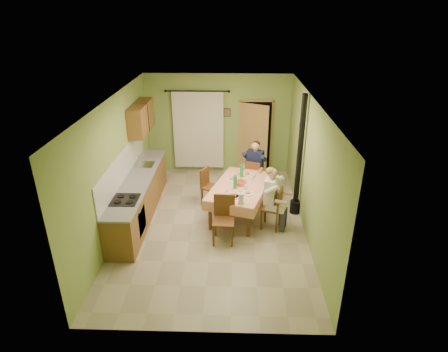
{
  "coord_description": "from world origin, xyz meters",
  "views": [
    {
      "loc": [
        0.47,
        -7.09,
        4.47
      ],
      "look_at": [
        0.25,
        0.1,
        1.15
      ],
      "focal_mm": 30.0,
      "sensor_mm": 36.0,
      "label": 1
    }
  ],
  "objects_px": {
    "chair_right": "(271,216)",
    "chair_left": "(211,194)",
    "man_far": "(255,162)",
    "man_right": "(272,191)",
    "dining_table": "(240,200)",
    "stove_flue": "(298,173)",
    "chair_near": "(224,229)",
    "chair_far": "(254,184)"
  },
  "relations": [
    {
      "from": "man_far",
      "to": "man_right",
      "type": "xyz_separation_m",
      "value": [
        0.3,
        -1.58,
        0.0
      ]
    },
    {
      "from": "dining_table",
      "to": "chair_near",
      "type": "height_order",
      "value": "chair_near"
    },
    {
      "from": "chair_right",
      "to": "man_far",
      "type": "xyz_separation_m",
      "value": [
        -0.31,
        1.59,
        0.59
      ]
    },
    {
      "from": "man_right",
      "to": "chair_far",
      "type": "bearing_deg",
      "value": 29.26
    },
    {
      "from": "man_far",
      "to": "man_right",
      "type": "bearing_deg",
      "value": -58.93
    },
    {
      "from": "chair_far",
      "to": "chair_near",
      "type": "distance_m",
      "value": 2.24
    },
    {
      "from": "man_far",
      "to": "stove_flue",
      "type": "relative_size",
      "value": 0.5
    },
    {
      "from": "man_right",
      "to": "stove_flue",
      "type": "height_order",
      "value": "stove_flue"
    },
    {
      "from": "man_far",
      "to": "chair_left",
      "type": "bearing_deg",
      "value": -130.02
    },
    {
      "from": "chair_far",
      "to": "chair_right",
      "type": "distance_m",
      "value": 1.61
    },
    {
      "from": "chair_near",
      "to": "chair_left",
      "type": "relative_size",
      "value": 1.06
    },
    {
      "from": "chair_near",
      "to": "man_right",
      "type": "xyz_separation_m",
      "value": [
        1.01,
        0.55,
        0.59
      ]
    },
    {
      "from": "chair_far",
      "to": "stove_flue",
      "type": "bearing_deg",
      "value": -24.04
    },
    {
      "from": "chair_near",
      "to": "stove_flue",
      "type": "relative_size",
      "value": 0.35
    },
    {
      "from": "chair_near",
      "to": "chair_right",
      "type": "xyz_separation_m",
      "value": [
        1.02,
        0.55,
        -0.0
      ]
    },
    {
      "from": "man_right",
      "to": "stove_flue",
      "type": "relative_size",
      "value": 0.5
    },
    {
      "from": "chair_right",
      "to": "chair_left",
      "type": "height_order",
      "value": "chair_right"
    },
    {
      "from": "dining_table",
      "to": "stove_flue",
      "type": "bearing_deg",
      "value": 23.37
    },
    {
      "from": "chair_far",
      "to": "man_far",
      "type": "relative_size",
      "value": 0.68
    },
    {
      "from": "chair_left",
      "to": "man_far",
      "type": "relative_size",
      "value": 0.68
    },
    {
      "from": "chair_left",
      "to": "man_right",
      "type": "distance_m",
      "value": 1.78
    },
    {
      "from": "dining_table",
      "to": "man_far",
      "type": "distance_m",
      "value": 1.24
    },
    {
      "from": "dining_table",
      "to": "man_far",
      "type": "bearing_deg",
      "value": 87.89
    },
    {
      "from": "chair_near",
      "to": "dining_table",
      "type": "bearing_deg",
      "value": -104.28
    },
    {
      "from": "chair_far",
      "to": "chair_left",
      "type": "distance_m",
      "value": 1.22
    },
    {
      "from": "dining_table",
      "to": "stove_flue",
      "type": "distance_m",
      "value": 1.46
    },
    {
      "from": "man_right",
      "to": "chair_right",
      "type": "bearing_deg",
      "value": -90.0
    },
    {
      "from": "chair_left",
      "to": "man_right",
      "type": "bearing_deg",
      "value": 80.49
    },
    {
      "from": "chair_right",
      "to": "man_right",
      "type": "height_order",
      "value": "man_right"
    },
    {
      "from": "chair_right",
      "to": "chair_left",
      "type": "distance_m",
      "value": 1.69
    },
    {
      "from": "chair_right",
      "to": "man_far",
      "type": "distance_m",
      "value": 1.72
    },
    {
      "from": "chair_near",
      "to": "man_far",
      "type": "distance_m",
      "value": 2.33
    },
    {
      "from": "chair_left",
      "to": "man_right",
      "type": "height_order",
      "value": "man_right"
    },
    {
      "from": "dining_table",
      "to": "chair_right",
      "type": "relative_size",
      "value": 2.25
    },
    {
      "from": "chair_far",
      "to": "man_right",
      "type": "relative_size",
      "value": 0.68
    },
    {
      "from": "chair_near",
      "to": "chair_left",
      "type": "distance_m",
      "value": 1.57
    },
    {
      "from": "stove_flue",
      "to": "man_far",
      "type": "bearing_deg",
      "value": 135.15
    },
    {
      "from": "chair_near",
      "to": "stove_flue",
      "type": "bearing_deg",
      "value": -140.05
    },
    {
      "from": "dining_table",
      "to": "chair_far",
      "type": "height_order",
      "value": "chair_far"
    },
    {
      "from": "chair_near",
      "to": "chair_right",
      "type": "bearing_deg",
      "value": -148.39
    },
    {
      "from": "chair_left",
      "to": "man_right",
      "type": "xyz_separation_m",
      "value": [
        1.37,
        -0.97,
        0.59
      ]
    },
    {
      "from": "chair_far",
      "to": "chair_left",
      "type": "relative_size",
      "value": 1.01
    }
  ]
}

